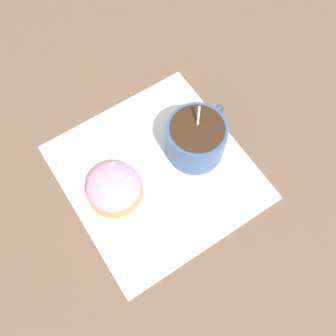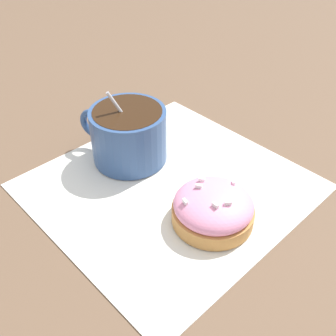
# 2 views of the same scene
# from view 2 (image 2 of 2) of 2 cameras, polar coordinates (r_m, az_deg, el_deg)

# --- Properties ---
(ground_plane) EXTENTS (3.00, 3.00, 0.00)m
(ground_plane) POSITION_cam_2_polar(r_m,az_deg,el_deg) (0.48, 0.22, -2.67)
(ground_plane) COLOR brown
(paper_napkin) EXTENTS (0.31, 0.32, 0.00)m
(paper_napkin) POSITION_cam_2_polar(r_m,az_deg,el_deg) (0.48, 0.23, -2.54)
(paper_napkin) COLOR white
(paper_napkin) RESTS_ON ground_plane
(coffee_cup) EXTENTS (0.12, 0.10, 0.10)m
(coffee_cup) POSITION_cam_2_polar(r_m,az_deg,el_deg) (0.50, -5.84, 5.13)
(coffee_cup) COLOR #335184
(coffee_cup) RESTS_ON paper_napkin
(frosted_pastry) EXTENTS (0.09, 0.09, 0.04)m
(frosted_pastry) POSITION_cam_2_polar(r_m,az_deg,el_deg) (0.43, 6.60, -5.75)
(frosted_pastry) COLOR #C18442
(frosted_pastry) RESTS_ON paper_napkin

